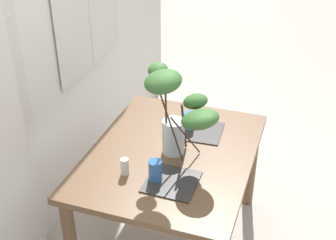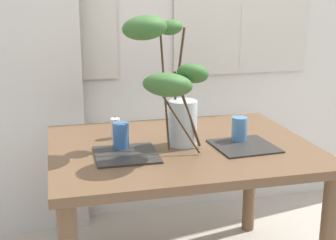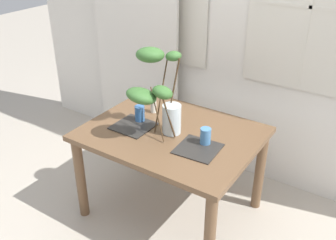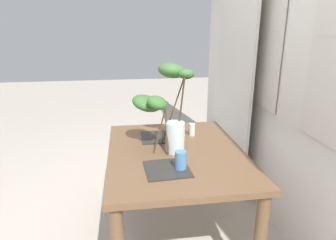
# 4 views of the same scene
# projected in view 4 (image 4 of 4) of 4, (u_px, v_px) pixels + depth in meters

# --- Properties ---
(ground) EXTENTS (14.00, 14.00, 0.00)m
(ground) POSITION_uv_depth(u_px,v_px,m) (175.00, 235.00, 2.33)
(ground) COLOR #B7AD9E
(back_wall_with_windows) EXTENTS (4.26, 0.14, 2.88)m
(back_wall_with_windows) POSITION_uv_depth(u_px,v_px,m) (306.00, 45.00, 2.00)
(back_wall_with_windows) COLOR silver
(back_wall_with_windows) RESTS_ON ground
(curtain_sheer_side) EXTENTS (0.92, 0.03, 2.20)m
(curtain_sheer_side) POSITION_uv_depth(u_px,v_px,m) (233.00, 75.00, 2.90)
(curtain_sheer_side) COLOR silver
(curtain_sheer_side) RESTS_ON ground
(dining_table) EXTENTS (1.22, 0.95, 0.72)m
(dining_table) POSITION_uv_depth(u_px,v_px,m) (176.00, 165.00, 2.14)
(dining_table) COLOR brown
(dining_table) RESTS_ON ground
(vase_with_branches) EXTENTS (0.36, 0.49, 0.62)m
(vase_with_branches) POSITION_uv_depth(u_px,v_px,m) (165.00, 104.00, 2.07)
(vase_with_branches) COLOR silver
(vase_with_branches) RESTS_ON dining_table
(drinking_glass_blue_left) EXTENTS (0.07, 0.07, 0.13)m
(drinking_glass_blue_left) POSITION_uv_depth(u_px,v_px,m) (171.00, 129.00, 2.35)
(drinking_glass_blue_left) COLOR #386BAD
(drinking_glass_blue_left) RESTS_ON dining_table
(drinking_glass_blue_right) EXTENTS (0.07, 0.07, 0.12)m
(drinking_glass_blue_right) POSITION_uv_depth(u_px,v_px,m) (181.00, 160.00, 1.82)
(drinking_glass_blue_right) COLOR #4C84BC
(drinking_glass_blue_right) RESTS_ON dining_table
(plate_square_left) EXTENTS (0.28, 0.28, 0.01)m
(plate_square_left) POSITION_uv_depth(u_px,v_px,m) (159.00, 137.00, 2.35)
(plate_square_left) COLOR #2D2B28
(plate_square_left) RESTS_ON dining_table
(plate_square_right) EXTENTS (0.29, 0.29, 0.01)m
(plate_square_right) POSITION_uv_depth(u_px,v_px,m) (167.00, 169.00, 1.83)
(plate_square_right) COLOR #2D2B28
(plate_square_right) RESTS_ON dining_table
(pillar_candle) EXTENTS (0.05, 0.05, 0.11)m
(pillar_candle) POSITION_uv_depth(u_px,v_px,m) (192.00, 130.00, 2.38)
(pillar_candle) COLOR silver
(pillar_candle) RESTS_ON dining_table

